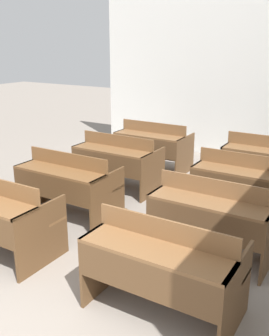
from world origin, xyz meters
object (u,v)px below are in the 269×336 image
object	(u,v)px
bench_front_right	(163,264)
bench_second_right	(213,215)
bench_second_left	(67,182)
bench_back_left	(153,145)
bench_back_right	(266,161)
bench_third_right	(244,183)
bench_third_left	(117,160)

from	to	relation	value
bench_front_right	bench_second_right	world-z (taller)	same
bench_second_left	bench_back_left	distance (m)	2.29
bench_second_right	bench_back_left	xyz separation A→B (m)	(-1.98, 2.27, 0.00)
bench_back_right	bench_second_right	bearing A→B (deg)	-89.96
bench_second_left	bench_back_right	xyz separation A→B (m)	(1.98, 2.31, 0.00)
bench_third_right	bench_third_left	bearing A→B (deg)	179.91
bench_back_left	bench_back_right	distance (m)	1.97
bench_second_left	bench_third_right	xyz separation A→B (m)	(1.98, 1.16, 0.00)
bench_third_right	bench_back_left	xyz separation A→B (m)	(-1.98, 1.14, 0.00)
bench_second_left	bench_third_right	distance (m)	2.29
bench_third_left	bench_second_right	bearing A→B (deg)	-29.92
bench_third_left	bench_back_left	xyz separation A→B (m)	(0.00, 1.13, 0.00)
bench_back_left	bench_third_left	bearing A→B (deg)	-90.18
bench_second_right	bench_second_left	bearing A→B (deg)	-179.34
bench_front_right	bench_second_right	distance (m)	1.13
bench_front_right	bench_second_left	xyz separation A→B (m)	(-1.97, 1.10, 0.00)
bench_front_right	bench_back_left	world-z (taller)	same
bench_third_right	bench_back_right	bearing A→B (deg)	90.08
bench_second_left	bench_third_left	bearing A→B (deg)	90.11
bench_front_right	bench_back_left	bearing A→B (deg)	120.07
bench_third_left	bench_third_right	distance (m)	1.98
bench_third_left	bench_third_right	world-z (taller)	same
bench_second_left	bench_third_left	xyz separation A→B (m)	(-0.00, 1.16, 0.00)
bench_back_left	bench_back_right	size ratio (longest dim) A/B	1.00
bench_second_right	bench_back_left	size ratio (longest dim) A/B	1.00
bench_third_right	bench_back_right	xyz separation A→B (m)	(-0.00, 1.15, 0.00)
bench_back_right	bench_back_left	bearing A→B (deg)	-179.58
bench_back_left	bench_back_right	bearing A→B (deg)	0.42
bench_third_left	bench_back_right	world-z (taller)	same
bench_back_right	bench_third_right	bearing A→B (deg)	-89.92
bench_back_left	bench_third_right	bearing A→B (deg)	-29.90
bench_third_left	bench_back_left	size ratio (longest dim) A/B	1.00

